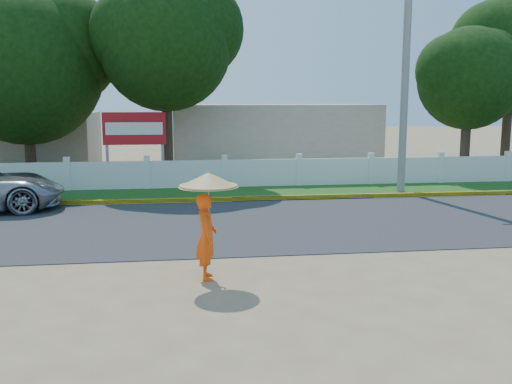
# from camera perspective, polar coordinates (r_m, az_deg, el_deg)

# --- Properties ---
(ground) EXTENTS (120.00, 120.00, 0.00)m
(ground) POSITION_cam_1_polar(r_m,az_deg,el_deg) (11.74, 1.34, -7.84)
(ground) COLOR #9E8460
(ground) RESTS_ON ground
(road) EXTENTS (60.00, 7.00, 0.02)m
(road) POSITION_cam_1_polar(r_m,az_deg,el_deg) (16.06, -1.21, -3.13)
(road) COLOR #38383A
(road) RESTS_ON ground
(grass_verge) EXTENTS (60.00, 3.50, 0.03)m
(grass_verge) POSITION_cam_1_polar(r_m,az_deg,el_deg) (21.19, -2.85, -0.10)
(grass_verge) COLOR #2D601E
(grass_verge) RESTS_ON ground
(curb) EXTENTS (40.00, 0.18, 0.16)m
(curb) POSITION_cam_1_polar(r_m,az_deg,el_deg) (19.51, -2.41, -0.71)
(curb) COLOR yellow
(curb) RESTS_ON ground
(fence) EXTENTS (40.00, 0.10, 1.10)m
(fence) POSITION_cam_1_polar(r_m,az_deg,el_deg) (22.54, -3.18, 1.83)
(fence) COLOR silver
(fence) RESTS_ON ground
(building_near) EXTENTS (10.00, 6.00, 3.20)m
(building_near) POSITION_cam_1_polar(r_m,az_deg,el_deg) (29.53, 1.56, 5.64)
(building_near) COLOR #B7AD99
(building_near) RESTS_ON ground
(building_far) EXTENTS (8.00, 5.00, 2.80)m
(building_far) POSITION_cam_1_polar(r_m,az_deg,el_deg) (31.25, -23.10, 4.74)
(building_far) COLOR #B7AD99
(building_far) RESTS_ON ground
(utility_pole) EXTENTS (0.28, 0.28, 9.04)m
(utility_pole) POSITION_cam_1_polar(r_m,az_deg,el_deg) (21.89, 14.73, 11.74)
(utility_pole) COLOR gray
(utility_pole) RESTS_ON ground
(monk_with_parasol) EXTENTS (1.14, 1.14, 2.08)m
(monk_with_parasol) POSITION_cam_1_polar(r_m,az_deg,el_deg) (10.93, -4.89, -1.82)
(monk_with_parasol) COLOR #FF4E0D
(monk_with_parasol) RESTS_ON ground
(billboard) EXTENTS (2.50, 0.13, 2.95)m
(billboard) POSITION_cam_1_polar(r_m,az_deg,el_deg) (23.48, -12.06, 5.84)
(billboard) COLOR gray
(billboard) RESTS_ON ground
(tree_row) EXTENTS (34.03, 7.37, 8.48)m
(tree_row) POSITION_cam_1_polar(r_m,az_deg,el_deg) (25.10, -6.79, 12.76)
(tree_row) COLOR #473828
(tree_row) RESTS_ON ground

